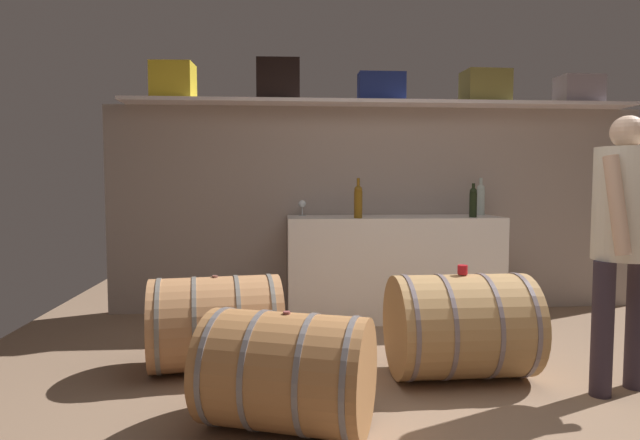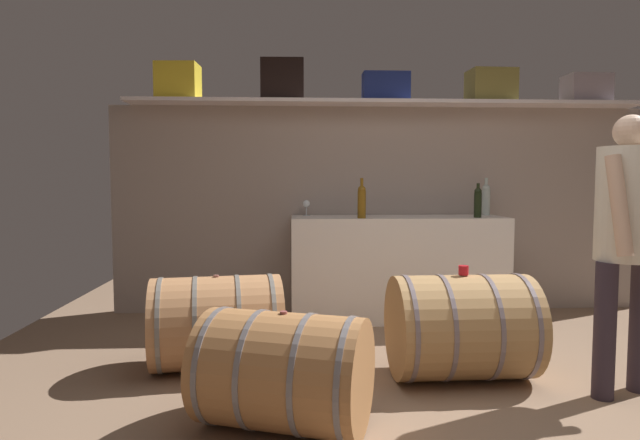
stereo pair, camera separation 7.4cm
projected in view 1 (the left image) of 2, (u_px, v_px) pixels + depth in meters
ground_plane at (432, 381)px, 3.33m from camera, size 6.28×8.18×0.02m
back_wall_panel at (379, 209)px, 5.12m from camera, size 5.08×0.10×1.93m
high_shelf_board at (383, 104)px, 4.90m from camera, size 4.67×0.40×0.03m
toolcase_yellow at (173, 81)px, 4.76m from camera, size 0.38×0.30×0.32m
toolcase_black at (279, 81)px, 4.82m from camera, size 0.39×0.30×0.36m
toolcase_navy at (381, 87)px, 4.89m from camera, size 0.42×0.19×0.26m
toolcase_olive at (485, 87)px, 4.96m from camera, size 0.42×0.31×0.29m
toolcase_grey at (579, 90)px, 5.03m from camera, size 0.39×0.27×0.26m
work_cabinet at (393, 267)px, 4.82m from camera, size 1.89×0.57×0.92m
wine_bottle_amber at (358, 201)px, 4.56m from camera, size 0.07×0.07×0.34m
wine_bottle_dark at (473, 202)px, 4.67m from camera, size 0.07×0.07×0.30m
wine_bottle_clear at (481, 199)px, 5.00m from camera, size 0.08×0.08×0.35m
wine_glass at (302, 205)px, 4.91m from camera, size 0.07×0.07×0.14m
wine_barrel_near at (460, 326)px, 3.36m from camera, size 0.87×0.67×0.66m
wine_barrel_far at (287, 371)px, 2.65m from camera, size 0.95×0.81×0.60m
wine_barrel_flank at (216, 323)px, 3.51m from camera, size 0.92×0.72×0.62m
tasting_cup at (463, 270)px, 3.33m from camera, size 0.06×0.06×0.06m
winemaker_pouring at (625, 225)px, 3.07m from camera, size 0.51×0.43×1.60m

